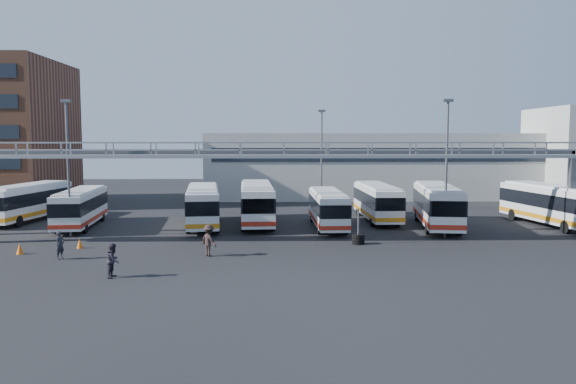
{
  "coord_description": "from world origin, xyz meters",
  "views": [
    {
      "loc": [
        -0.55,
        -33.98,
        7.26
      ],
      "look_at": [
        0.31,
        6.0,
        3.52
      ],
      "focal_mm": 35.0,
      "sensor_mm": 36.0,
      "label": 1
    }
  ],
  "objects_px": {
    "bus_7": "(437,204)",
    "pedestrian_b": "(113,260)",
    "bus_0": "(29,201)",
    "tire_stack": "(358,238)",
    "bus_9": "(551,203)",
    "cone_left": "(20,249)",
    "light_pole_mid": "(447,160)",
    "bus_4": "(257,202)",
    "light_pole_left": "(68,160)",
    "light_pole_back": "(322,155)",
    "bus_5": "(328,207)",
    "bus_3": "(203,204)",
    "cone_right": "(80,244)",
    "bus_6": "(377,201)",
    "bus_1": "(81,206)",
    "pedestrian_c": "(209,240)",
    "pedestrian_a": "(60,245)"
  },
  "relations": [
    {
      "from": "bus_5",
      "to": "pedestrian_a",
      "type": "bearing_deg",
      "value": -147.23
    },
    {
      "from": "bus_5",
      "to": "bus_3",
      "type": "bearing_deg",
      "value": 173.0
    },
    {
      "from": "light_pole_left",
      "to": "bus_4",
      "type": "xyz_separation_m",
      "value": [
        13.79,
        5.81,
        -3.79
      ]
    },
    {
      "from": "bus_6",
      "to": "bus_9",
      "type": "height_order",
      "value": "bus_9"
    },
    {
      "from": "bus_0",
      "to": "bus_7",
      "type": "distance_m",
      "value": 35.63
    },
    {
      "from": "light_pole_mid",
      "to": "cone_left",
      "type": "height_order",
      "value": "light_pole_mid"
    },
    {
      "from": "tire_stack",
      "to": "bus_4",
      "type": "bearing_deg",
      "value": 128.4
    },
    {
      "from": "bus_4",
      "to": "bus_7",
      "type": "distance_m",
      "value": 15.09
    },
    {
      "from": "bus_3",
      "to": "cone_right",
      "type": "bearing_deg",
      "value": -133.92
    },
    {
      "from": "bus_0",
      "to": "tire_stack",
      "type": "height_order",
      "value": "bus_0"
    },
    {
      "from": "bus_7",
      "to": "pedestrian_c",
      "type": "relative_size",
      "value": 5.97
    },
    {
      "from": "bus_7",
      "to": "pedestrian_b",
      "type": "relative_size",
      "value": 6.51
    },
    {
      "from": "bus_5",
      "to": "cone_left",
      "type": "height_order",
      "value": "bus_5"
    },
    {
      "from": "cone_left",
      "to": "bus_4",
      "type": "bearing_deg",
      "value": 40.09
    },
    {
      "from": "bus_4",
      "to": "cone_left",
      "type": "bearing_deg",
      "value": -143.24
    },
    {
      "from": "bus_7",
      "to": "tire_stack",
      "type": "xyz_separation_m",
      "value": [
        -7.57,
        -7.25,
        -1.52
      ]
    },
    {
      "from": "light_pole_left",
      "to": "bus_9",
      "type": "relative_size",
      "value": 0.87
    },
    {
      "from": "pedestrian_b",
      "to": "bus_4",
      "type": "bearing_deg",
      "value": -14.13
    },
    {
      "from": "bus_4",
      "to": "cone_right",
      "type": "xyz_separation_m",
      "value": [
        -11.51,
        -10.43,
        -1.62
      ]
    },
    {
      "from": "light_pole_left",
      "to": "bus_5",
      "type": "distance_m",
      "value": 20.46
    },
    {
      "from": "light_pole_left",
      "to": "pedestrian_a",
      "type": "distance_m",
      "value": 9.72
    },
    {
      "from": "bus_0",
      "to": "bus_5",
      "type": "bearing_deg",
      "value": -1.93
    },
    {
      "from": "light_pole_left",
      "to": "pedestrian_b",
      "type": "distance_m",
      "value": 15.18
    },
    {
      "from": "light_pole_back",
      "to": "bus_0",
      "type": "height_order",
      "value": "light_pole_back"
    },
    {
      "from": "bus_3",
      "to": "cone_right",
      "type": "relative_size",
      "value": 17.6
    },
    {
      "from": "tire_stack",
      "to": "bus_6",
      "type": "bearing_deg",
      "value": 73.56
    },
    {
      "from": "bus_6",
      "to": "pedestrian_c",
      "type": "height_order",
      "value": "bus_6"
    },
    {
      "from": "light_pole_mid",
      "to": "tire_stack",
      "type": "relative_size",
      "value": 4.09
    },
    {
      "from": "cone_left",
      "to": "tire_stack",
      "type": "xyz_separation_m",
      "value": [
        22.02,
        3.01,
        0.07
      ]
    },
    {
      "from": "bus_1",
      "to": "pedestrian_b",
      "type": "relative_size",
      "value": 5.78
    },
    {
      "from": "light_pole_back",
      "to": "pedestrian_c",
      "type": "xyz_separation_m",
      "value": [
        -8.74,
        -21.33,
        -4.74
      ]
    },
    {
      "from": "bus_0",
      "to": "bus_3",
      "type": "distance_m",
      "value": 16.3
    },
    {
      "from": "bus_4",
      "to": "pedestrian_c",
      "type": "distance_m",
      "value": 13.42
    },
    {
      "from": "pedestrian_a",
      "to": "cone_left",
      "type": "bearing_deg",
      "value": 85.4
    },
    {
      "from": "bus_0",
      "to": "bus_7",
      "type": "xyz_separation_m",
      "value": [
        35.36,
        -4.43,
        0.11
      ]
    },
    {
      "from": "light_pole_mid",
      "to": "bus_9",
      "type": "bearing_deg",
      "value": 26.57
    },
    {
      "from": "bus_9",
      "to": "cone_left",
      "type": "relative_size",
      "value": 16.77
    },
    {
      "from": "light_pole_left",
      "to": "light_pole_back",
      "type": "relative_size",
      "value": 1.0
    },
    {
      "from": "light_pole_mid",
      "to": "bus_7",
      "type": "relative_size",
      "value": 0.86
    },
    {
      "from": "light_pole_left",
      "to": "bus_1",
      "type": "height_order",
      "value": "light_pole_left"
    },
    {
      "from": "cone_right",
      "to": "light_pole_left",
      "type": "bearing_deg",
      "value": 116.26
    },
    {
      "from": "bus_5",
      "to": "cone_left",
      "type": "bearing_deg",
      "value": -154.95
    },
    {
      "from": "light_pole_left",
      "to": "pedestrian_b",
      "type": "bearing_deg",
      "value": -61.58
    },
    {
      "from": "bus_7",
      "to": "cone_right",
      "type": "xyz_separation_m",
      "value": [
        -26.47,
        -8.37,
        -1.62
      ]
    },
    {
      "from": "bus_9",
      "to": "cone_left",
      "type": "distance_m",
      "value": 40.84
    },
    {
      "from": "pedestrian_c",
      "to": "light_pole_back",
      "type": "bearing_deg",
      "value": -67.07
    },
    {
      "from": "bus_4",
      "to": "bus_6",
      "type": "xyz_separation_m",
      "value": [
        10.72,
        1.99,
        -0.14
      ]
    },
    {
      "from": "light_pole_back",
      "to": "pedestrian_b",
      "type": "height_order",
      "value": "light_pole_back"
    },
    {
      "from": "cone_left",
      "to": "bus_7",
      "type": "bearing_deg",
      "value": 19.12
    },
    {
      "from": "bus_0",
      "to": "cone_right",
      "type": "distance_m",
      "value": 15.66
    }
  ]
}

